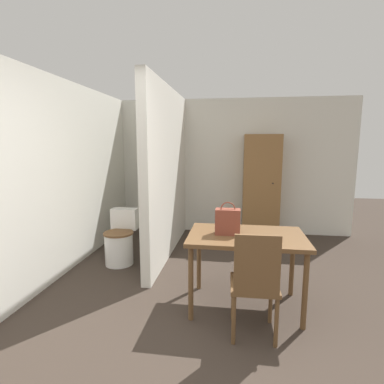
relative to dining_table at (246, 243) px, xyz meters
The scene contains 8 objects.
wall_back 2.84m from the dining_table, 98.25° to the left, with size 4.81×0.12×2.50m.
wall_left 2.56m from the dining_table, 161.39° to the left, with size 0.12×4.81×2.50m.
partition_wall 1.94m from the dining_table, 127.89° to the left, with size 0.12×2.46×2.50m.
dining_table is the anchor object (origin of this frame).
wooden_chair 0.54m from the dining_table, 83.21° to the right, with size 0.42×0.42×0.97m.
toilet 2.00m from the dining_table, 151.40° to the left, with size 0.41×0.56×0.74m.
handbag 0.29m from the dining_table, behind, with size 0.25×0.13×0.33m.
wooden_cabinet 2.50m from the dining_table, 82.25° to the left, with size 0.64×0.45×1.84m.
Camera 1 is at (0.27, -1.85, 1.68)m, focal length 28.00 mm.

